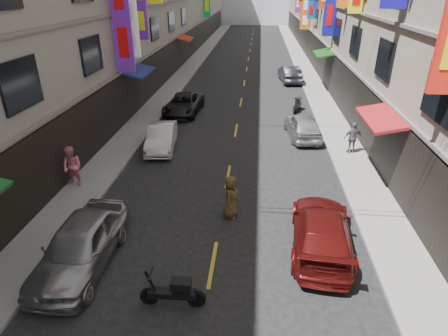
% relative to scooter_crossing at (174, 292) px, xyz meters
% --- Properties ---
extents(sidewalk_left, '(2.00, 90.00, 0.12)m').
position_rel_scooter_crossing_xyz_m(sidewalk_left, '(-5.15, 31.74, -0.38)').
color(sidewalk_left, slate).
rests_on(sidewalk_left, ground).
extents(sidewalk_right, '(2.00, 90.00, 0.12)m').
position_rel_scooter_crossing_xyz_m(sidewalk_right, '(6.85, 31.74, -0.38)').
color(sidewalk_right, slate).
rests_on(sidewalk_right, ground).
extents(street_awnings, '(13.99, 35.20, 0.41)m').
position_rel_scooter_crossing_xyz_m(street_awnings, '(-0.41, 15.74, 2.56)').
color(street_awnings, '#165423').
rests_on(street_awnings, ground).
extents(lane_markings, '(0.12, 80.20, 0.01)m').
position_rel_scooter_crossing_xyz_m(lane_markings, '(0.85, 28.74, -0.44)').
color(lane_markings, gold).
rests_on(lane_markings, ground).
extents(scooter_crossing, '(1.80, 0.50, 1.14)m').
position_rel_scooter_crossing_xyz_m(scooter_crossing, '(0.00, 0.00, 0.00)').
color(scooter_crossing, black).
rests_on(scooter_crossing, ground).
extents(scooter_far_right, '(0.76, 1.75, 1.14)m').
position_rel_scooter_crossing_xyz_m(scooter_far_right, '(4.82, 17.92, 0.00)').
color(scooter_far_right, black).
rests_on(scooter_far_right, ground).
extents(car_left_near, '(1.87, 4.52, 1.53)m').
position_rel_scooter_crossing_xyz_m(car_left_near, '(-3.15, 1.33, 0.32)').
color(car_left_near, '#A4A4A8').
rests_on(car_left_near, ground).
extents(car_left_mid, '(1.79, 3.98, 1.27)m').
position_rel_scooter_crossing_xyz_m(car_left_mid, '(-2.92, 10.68, 0.19)').
color(car_left_mid, silver).
rests_on(car_left_mid, ground).
extents(car_left_far, '(2.39, 4.67, 1.26)m').
position_rel_scooter_crossing_xyz_m(car_left_far, '(-2.88, 16.75, 0.19)').
color(car_left_far, black).
rests_on(car_left_far, ground).
extents(car_right_near, '(2.33, 4.82, 1.35)m').
position_rel_scooter_crossing_xyz_m(car_right_near, '(4.31, 2.90, 0.23)').
color(car_right_near, '#5F1110').
rests_on(car_right_near, ground).
extents(car_right_mid, '(2.04, 4.15, 1.36)m').
position_rel_scooter_crossing_xyz_m(car_right_mid, '(4.67, 12.99, 0.24)').
color(car_right_mid, silver).
rests_on(car_right_mid, ground).
extents(car_right_far, '(1.99, 4.45, 1.42)m').
position_rel_scooter_crossing_xyz_m(car_right_far, '(4.85, 26.55, 0.27)').
color(car_right_far, '#26262D').
rests_on(car_right_far, ground).
extents(pedestrian_lfar, '(0.98, 0.78, 1.77)m').
position_rel_scooter_crossing_xyz_m(pedestrian_lfar, '(-5.59, 6.09, 0.56)').
color(pedestrian_lfar, pink).
rests_on(pedestrian_lfar, sidewalk_left).
extents(pedestrian_rfar, '(1.05, 0.74, 1.63)m').
position_rel_scooter_crossing_xyz_m(pedestrian_rfar, '(6.94, 10.71, 0.49)').
color(pedestrian_rfar, '#535355').
rests_on(pedestrian_rfar, sidewalk_right).
extents(pedestrian_crossing, '(0.71, 0.91, 1.67)m').
position_rel_scooter_crossing_xyz_m(pedestrian_crossing, '(1.21, 4.49, 0.39)').
color(pedestrian_crossing, '#4B3A1E').
rests_on(pedestrian_crossing, ground).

